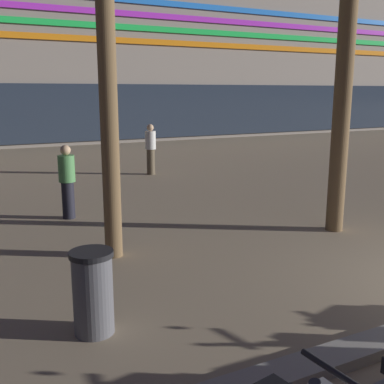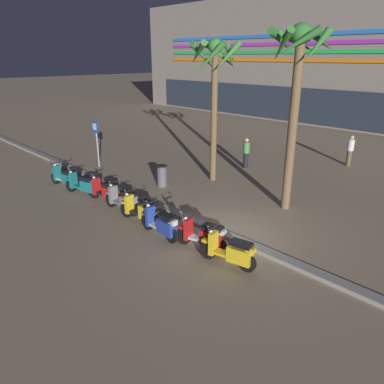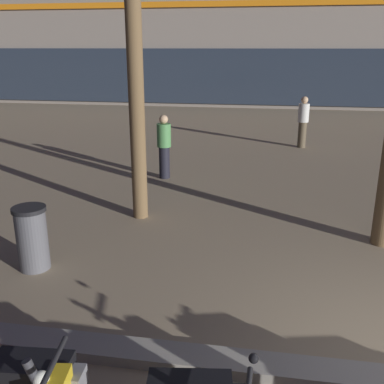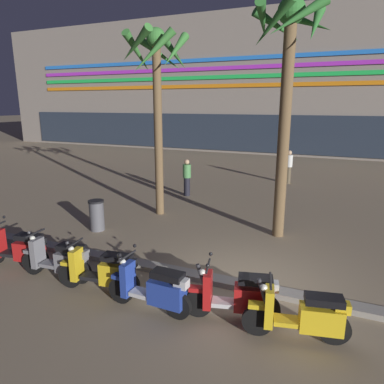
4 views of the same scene
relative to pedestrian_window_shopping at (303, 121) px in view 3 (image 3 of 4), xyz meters
name	(u,v)px [view 3 (image 3 of 4)]	position (x,y,z in m)	size (l,w,h in m)	color
mall_facade_backdrop	(271,9)	(-1.29, 14.89, 4.37)	(53.92, 11.20, 10.46)	gray
pedestrian_window_shopping	(303,121)	(0.00, 0.00, 0.00)	(0.34, 0.34, 1.62)	brown
pedestrian_strolling_near_curb	(164,146)	(-3.55, -4.19, -0.04)	(0.34, 0.34, 1.55)	black
litter_bin	(32,238)	(-4.35, -9.14, -0.36)	(0.48, 0.48, 0.95)	#56565B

